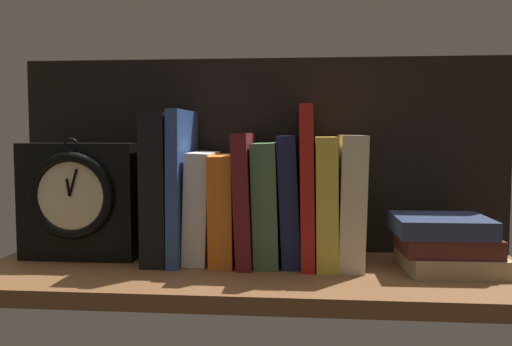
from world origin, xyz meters
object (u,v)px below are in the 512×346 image
Objects in this scene: book_cream_twain at (350,199)px; framed_clock at (79,200)px; book_white_catcher at (202,206)px; book_red_requiem at (307,185)px; book_stack_side at (446,244)px; book_green_romantic at (267,202)px; book_yellow_seinlanguage at (326,200)px; book_maroon_dawkins at (246,197)px; book_orange_pandolfini at (226,208)px; book_blue_modern at (183,185)px; book_navy_bierce at (290,199)px; book_black_skeptic at (164,187)px.

book_cream_twain is 45.18cm from framed_clock.
book_white_catcher is 0.70× the size of book_red_requiem.
book_white_catcher is at bearing 174.43° from book_stack_side.
book_yellow_seinlanguage reaches higher than book_green_romantic.
book_maroon_dawkins is 16.94cm from book_cream_twain.
book_stack_side is (34.79, -3.80, -4.67)cm from book_orange_pandolfini.
book_stack_side is at bearing -10.08° from book_red_requiem.
book_yellow_seinlanguage is 41.25cm from framed_clock.
book_white_catcher reaches higher than book_orange_pandolfini.
book_cream_twain is at bearing 0.00° from book_white_catcher.
book_red_requiem reaches higher than book_green_romantic.
book_blue_modern is at bearing 180.00° from book_maroon_dawkins.
book_blue_modern is 1.21× the size of book_yellow_seinlanguage.
book_blue_modern is at bearing 174.84° from book_stack_side.
book_stack_side is at bearing -8.92° from book_navy_bierce.
framed_clock is (-17.54, -1.25, -2.50)cm from book_blue_modern.
book_white_catcher is at bearing 0.00° from book_black_skeptic.
book_white_catcher is (6.42, 0.00, -3.19)cm from book_black_skeptic.
book_cream_twain reaches higher than book_white_catcher.
book_maroon_dawkins is 10.25cm from book_red_requiem.
book_white_catcher is 0.88× the size of framed_clock.
book_stack_side is at bearing -7.75° from book_green_romantic.
framed_clock is 59.92cm from book_stack_side.
book_red_requiem is at bearing 0.00° from book_white_catcher.
book_white_catcher is 0.87× the size of book_navy_bierce.
book_black_skeptic is 17.58cm from book_green_romantic.
book_navy_bierce is 1.01× the size of book_yellow_seinlanguage.
book_green_romantic is 0.95× the size of book_yellow_seinlanguage.
book_red_requiem is 1.23× the size of book_cream_twain.
book_blue_modern is 1.27× the size of book_green_romantic.
book_navy_bierce is at bearing 0.00° from book_maroon_dawkins.
book_white_catcher is 39.38cm from book_stack_side.
book_green_romantic is 0.94× the size of book_navy_bierce.
book_orange_pandolfini is (4.09, 0.00, -0.21)cm from book_white_catcher.
book_blue_modern is 14.39cm from book_green_romantic.
book_orange_pandolfini is at bearing 2.89° from framed_clock.
book_blue_modern reaches higher than framed_clock.
framed_clock is at bearing -177.97° from book_navy_bierce.
book_black_skeptic reaches higher than book_orange_pandolfini.
book_blue_modern is 1.18× the size of book_maroon_dawkins.
book_red_requiem reaches higher than book_orange_pandolfini.
book_yellow_seinlanguage reaches higher than book_orange_pandolfini.
book_black_skeptic is 1.15× the size of book_maroon_dawkins.
book_cream_twain is (20.37, 0.00, 1.64)cm from book_orange_pandolfini.
book_red_requiem is at bearing 180.00° from book_yellow_seinlanguage.
book_maroon_dawkins reaches higher than book_navy_bierce.
book_blue_modern is at bearing 180.00° from book_navy_bierce.
book_green_romantic is 1.19× the size of book_stack_side.
book_black_skeptic is 1.19× the size of framed_clock.
book_navy_bierce is (3.72, -0.00, 0.60)cm from book_green_romantic.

